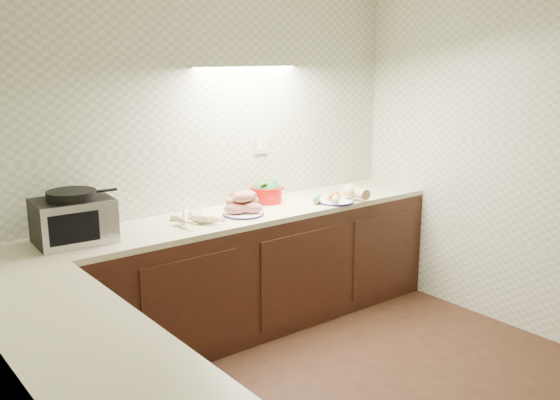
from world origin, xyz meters
TOP-DOWN VIEW (x-y plane):
  - room at (0.00, 0.00)m, footprint 3.60×3.60m
  - counter at (-0.68, 0.68)m, footprint 3.60×3.60m
  - toaster_oven at (-1.05, 1.54)m, footprint 0.47×0.38m
  - parsnip_pile at (-0.24, 1.47)m, footprint 0.38×0.39m
  - sweet_potato_plate at (0.14, 1.45)m, footprint 0.31×0.30m
  - onion_bowl at (0.20, 1.62)m, footprint 0.17×0.17m
  - dutch_oven at (0.49, 1.66)m, footprint 0.31×0.25m
  - veg_plate at (0.97, 1.31)m, footprint 0.43×0.31m

SIDE VIEW (x-z plane):
  - counter at x=-0.68m, z-range 0.00..0.90m
  - parsnip_pile at x=-0.24m, z-range 0.89..0.97m
  - veg_plate at x=0.97m, z-range 0.88..1.01m
  - onion_bowl at x=0.20m, z-range 0.88..1.02m
  - sweet_potato_plate at x=0.14m, z-range 0.88..1.06m
  - dutch_oven at x=0.49m, z-range 0.90..1.07m
  - toaster_oven at x=-1.05m, z-range 0.89..1.21m
  - room at x=0.00m, z-range 0.33..2.93m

